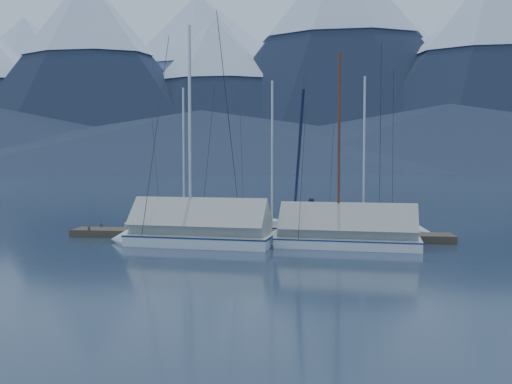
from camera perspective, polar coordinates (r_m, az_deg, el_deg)
ground at (r=23.74m, az=-0.65°, el=-5.56°), size 1000.00×1000.00×0.00m
mountain_range at (r=397.51m, az=7.90°, el=10.94°), size 877.00×584.00×150.50m
dock at (r=25.69m, az=0.00°, el=-4.66°), size 18.00×1.50×0.54m
mooring_posts at (r=25.73m, az=-1.11°, el=-4.11°), size 15.12×1.52×0.35m
sailboat_open_left at (r=29.29m, az=-6.73°, el=-3.67°), size 6.36×4.49×8.29m
sailboat_open_mid at (r=27.61m, az=2.62°, el=-4.05°), size 6.64×3.31×8.46m
sailboat_open_right at (r=27.98m, az=12.17°, el=-4.01°), size 6.74×2.88×8.68m
sailboat_covered_near at (r=23.34m, az=8.29°, el=-4.62°), size 7.15×3.01×9.08m
sailboat_covered_far at (r=23.79m, az=-7.24°, el=-4.33°), size 7.58×3.20×10.38m
person at (r=25.68m, az=5.94°, el=-2.39°), size 0.38×0.58×1.57m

